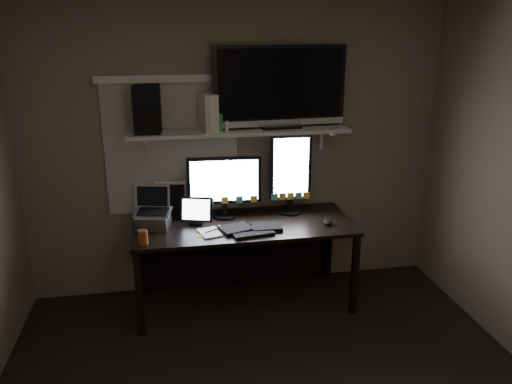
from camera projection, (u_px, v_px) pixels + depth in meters
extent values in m
plane|color=#726252|center=(237.00, 152.00, 4.30)|extent=(3.60, 0.00, 3.60)
cube|color=#B2ACA0|center=(172.00, 149.00, 4.18)|extent=(1.10, 0.02, 1.10)
cube|color=black|center=(244.00, 225.00, 4.12)|extent=(1.80, 0.75, 0.03)
cube|color=black|center=(238.00, 248.00, 4.56)|extent=(1.80, 0.02, 0.70)
cube|color=black|center=(139.00, 294.00, 3.77)|extent=(0.05, 0.05, 0.70)
cube|color=black|center=(355.00, 275.00, 4.07)|extent=(0.05, 0.05, 0.70)
cube|color=black|center=(142.00, 256.00, 4.40)|extent=(0.05, 0.05, 0.70)
cube|color=black|center=(329.00, 242.00, 4.69)|extent=(0.05, 0.05, 0.70)
cube|color=#B5B5B0|center=(239.00, 131.00, 4.07)|extent=(1.80, 0.35, 0.03)
cube|color=black|center=(224.00, 187.00, 4.18)|extent=(0.62, 0.09, 0.54)
cube|color=black|center=(291.00, 174.00, 4.25)|extent=(0.36, 0.08, 0.71)
cube|color=black|center=(251.00, 228.00, 3.98)|extent=(0.52, 0.27, 0.03)
ellipsoid|color=black|center=(327.00, 222.00, 4.09)|extent=(0.09, 0.12, 0.04)
cube|color=silver|center=(210.00, 233.00, 3.91)|extent=(0.20, 0.24, 0.01)
cube|color=black|center=(196.00, 211.00, 4.06)|extent=(0.29, 0.18, 0.23)
cube|color=black|center=(171.00, 198.00, 4.27)|extent=(0.25, 0.16, 0.30)
cube|color=silver|center=(153.00, 209.00, 3.98)|extent=(0.33, 0.29, 0.32)
cylinder|color=brown|center=(143.00, 237.00, 3.70)|extent=(0.09, 0.09, 0.11)
cube|color=black|center=(280.00, 87.00, 4.04)|extent=(1.11, 0.28, 0.66)
cube|color=beige|center=(208.00, 112.00, 3.98)|extent=(0.15, 0.26, 0.29)
cube|color=black|center=(147.00, 109.00, 3.88)|extent=(0.21, 0.26, 0.37)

